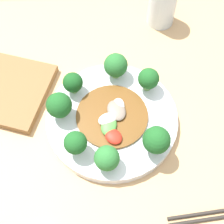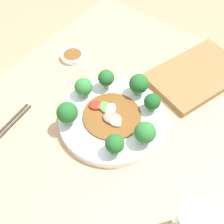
% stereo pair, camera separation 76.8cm
% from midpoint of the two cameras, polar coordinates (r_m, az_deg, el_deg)
% --- Properties ---
extents(ground_plane, '(8.00, 8.00, 0.00)m').
position_cam_midpoint_polar(ground_plane, '(1.45, -9.86, -28.68)').
color(ground_plane, '#9E8460').
extents(table, '(0.89, 0.80, 0.77)m').
position_cam_midpoint_polar(table, '(1.07, -13.33, -28.20)').
color(table, tan).
rests_on(table, ground_plane).
extents(plate, '(0.29, 0.29, 0.02)m').
position_cam_midpoint_polar(plate, '(0.68, -19.01, -27.79)').
color(plate, silver).
rests_on(plate, table).
extents(broccoli_northeast, '(0.05, 0.05, 0.06)m').
position_cam_midpoint_polar(broccoli_northeast, '(0.62, -11.49, -21.59)').
color(broccoli_northeast, '#7AAD5B').
rests_on(broccoli_northeast, plate).
extents(broccoli_south, '(0.05, 0.05, 0.06)m').
position_cam_midpoint_polar(broccoli_south, '(0.65, -23.42, -37.06)').
color(broccoli_south, '#89B76B').
rests_on(broccoli_south, plate).
extents(broccoli_southeast, '(0.06, 0.06, 0.07)m').
position_cam_midpoint_polar(broccoli_southeast, '(0.61, -12.59, -35.73)').
color(broccoli_southeast, '#89B76B').
rests_on(broccoli_southeast, plate).
extents(broccoli_northwest, '(0.05, 0.05, 0.06)m').
position_cam_midpoint_polar(broccoli_northwest, '(0.68, -26.69, -20.51)').
color(broccoli_northwest, '#70A356').
rests_on(broccoli_northwest, plate).
extents(broccoli_north, '(0.06, 0.06, 0.07)m').
position_cam_midpoint_polar(broccoli_north, '(0.64, -17.86, -17.69)').
color(broccoli_north, '#7AAD5B').
rests_on(broccoli_north, plate).
extents(broccoli_southwest, '(0.05, 0.05, 0.06)m').
position_cam_midpoint_polar(broccoli_southwest, '(0.67, -28.91, -33.18)').
color(broccoli_southwest, '#89B76B').
rests_on(broccoli_southwest, plate).
extents(broccoli_west, '(0.06, 0.06, 0.07)m').
position_cam_midpoint_polar(broccoli_west, '(0.68, -30.29, -25.25)').
color(broccoli_west, '#7AAD5B').
rests_on(broccoli_west, plate).
extents(stirfry_center, '(0.16, 0.16, 0.02)m').
position_cam_midpoint_polar(stirfry_center, '(0.66, -19.49, -28.13)').
color(stirfry_center, brown).
rests_on(stirfry_center, plate).
extents(drinking_glass, '(0.07, 0.07, 0.12)m').
position_cam_midpoint_polar(drinking_glass, '(0.69, -5.31, -1.60)').
color(drinking_glass, silver).
rests_on(drinking_glass, table).
extents(chopsticks, '(0.20, 0.04, 0.01)m').
position_cam_midpoint_polar(chopsticks, '(0.69, 1.34, -46.53)').
color(chopsticks, '#2D2823').
rests_on(chopsticks, table).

